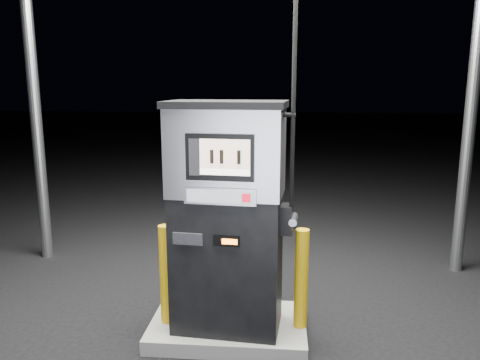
{
  "coord_description": "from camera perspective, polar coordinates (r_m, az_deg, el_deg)",
  "views": [
    {
      "loc": [
        0.52,
        -4.46,
        2.56
      ],
      "look_at": [
        0.12,
        0.0,
        1.65
      ],
      "focal_mm": 35.0,
      "sensor_mm": 36.0,
      "label": 1
    }
  ],
  "objects": [
    {
      "name": "ground",
      "position": [
        5.17,
        -1.41,
        -18.18
      ],
      "size": [
        80.0,
        80.0,
        0.0
      ],
      "primitive_type": "plane",
      "color": "black",
      "rests_on": "ground"
    },
    {
      "name": "pump_island",
      "position": [
        5.13,
        -1.41,
        -17.45
      ],
      "size": [
        1.6,
        1.0,
        0.15
      ],
      "primitive_type": "cube",
      "color": "slate",
      "rests_on": "ground"
    },
    {
      "name": "fuel_dispenser",
      "position": [
        4.56,
        -1.52,
        -4.36
      ],
      "size": [
        1.27,
        0.76,
        4.7
      ],
      "rotation": [
        0.0,
        0.0,
        -0.08
      ],
      "color": "black",
      "rests_on": "pump_island"
    },
    {
      "name": "bollard_left",
      "position": [
        4.91,
        -8.96,
        -11.28
      ],
      "size": [
        0.18,
        0.18,
        1.03
      ],
      "primitive_type": "cylinder",
      "rotation": [
        0.0,
        0.0,
        0.41
      ],
      "color": "#CE9C0B",
      "rests_on": "pump_island"
    },
    {
      "name": "bollard_right",
      "position": [
        4.81,
        7.48,
        -11.83
      ],
      "size": [
        0.15,
        0.15,
        1.02
      ],
      "primitive_type": "cylinder",
      "rotation": [
        0.0,
        0.0,
        -0.08
      ],
      "color": "#CE9C0B",
      "rests_on": "pump_island"
    }
  ]
}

